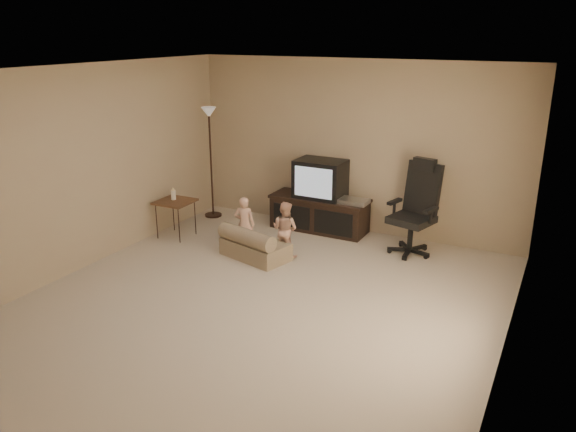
% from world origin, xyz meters
% --- Properties ---
extents(floor, '(5.50, 5.50, 0.00)m').
position_xyz_m(floor, '(0.00, 0.00, 0.00)').
color(floor, beige).
rests_on(floor, ground).
extents(room_shell, '(5.50, 5.50, 5.50)m').
position_xyz_m(room_shell, '(0.00, 0.00, 1.52)').
color(room_shell, silver).
rests_on(room_shell, floor).
extents(tv_stand, '(1.50, 0.56, 1.07)m').
position_xyz_m(tv_stand, '(-0.42, 2.49, 0.44)').
color(tv_stand, black).
rests_on(tv_stand, floor).
extents(office_chair, '(0.72, 0.75, 1.28)m').
position_xyz_m(office_chair, '(1.07, 2.25, 0.46)').
color(office_chair, black).
rests_on(office_chair, floor).
extents(side_table, '(0.50, 0.50, 0.74)m').
position_xyz_m(side_table, '(-2.15, 1.27, 0.53)').
color(side_table, brown).
rests_on(side_table, floor).
extents(floor_lamp, '(0.27, 0.27, 1.75)m').
position_xyz_m(floor_lamp, '(-2.22, 2.30, 1.28)').
color(floor_lamp, '#301D15').
rests_on(floor_lamp, floor).
extents(child_sofa, '(0.99, 0.71, 0.44)m').
position_xyz_m(child_sofa, '(-0.74, 1.07, 0.18)').
color(child_sofa, gray).
rests_on(child_sofa, floor).
extents(toddler_left, '(0.33, 0.28, 0.76)m').
position_xyz_m(toddler_left, '(-0.98, 1.25, 0.38)').
color(toddler_left, '#DEA68A').
rests_on(toddler_left, floor).
extents(toddler_right, '(0.38, 0.23, 0.75)m').
position_xyz_m(toddler_right, '(-0.40, 1.34, 0.38)').
color(toddler_right, '#DEA68A').
rests_on(toddler_right, floor).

